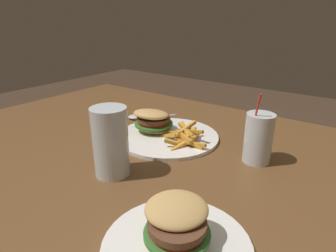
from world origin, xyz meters
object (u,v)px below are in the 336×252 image
spoon (138,117)px  meal_plate_far (177,236)px  meal_plate_near (162,129)px  beer_glass (111,144)px  juice_glass (258,139)px

spoon → meal_plate_far: 0.63m
meal_plate_near → beer_glass: 0.25m
meal_plate_near → meal_plate_far: (-0.29, 0.34, 0.00)m
beer_glass → juice_glass: (-0.25, -0.26, -0.02)m
juice_glass → meal_plate_near: bearing=3.1°
beer_glass → spoon: bearing=-57.0°
juice_glass → spoon: juice_glass is taller
beer_glass → spoon: beer_glass is taller
juice_glass → meal_plate_far: juice_glass is taller
meal_plate_near → spoon: (0.17, -0.08, -0.02)m
beer_glass → meal_plate_far: (-0.25, 0.10, -0.05)m
meal_plate_far → juice_glass: bearing=-89.7°
beer_glass → meal_plate_near: bearing=-81.0°
juice_glass → meal_plate_far: bearing=90.3°
spoon → meal_plate_far: bearing=87.2°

